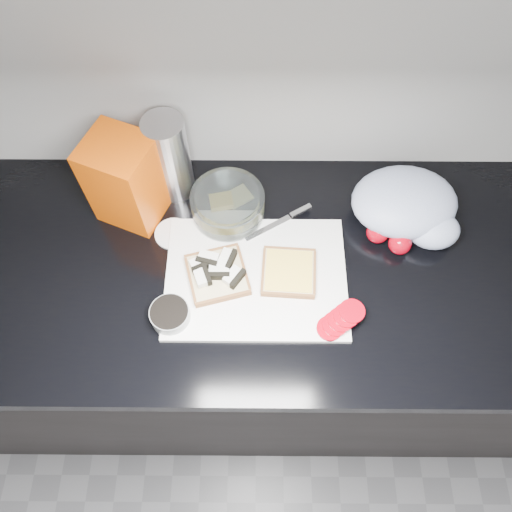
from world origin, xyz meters
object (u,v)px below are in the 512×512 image
at_px(glass_bowl, 228,206).
at_px(steel_canister, 170,158).
at_px(bread_bag, 126,180).
at_px(cutting_board, 256,277).

xyz_separation_m(glass_bowl, steel_canister, (-0.13, 0.08, 0.08)).
relative_size(bread_bag, steel_canister, 0.99).
distance_m(glass_bowl, steel_canister, 0.17).
relative_size(cutting_board, steel_canister, 1.79).
bearing_deg(cutting_board, steel_canister, 128.45).
distance_m(glass_bowl, bread_bag, 0.24).
bearing_deg(bread_bag, cutting_board, -10.65).
xyz_separation_m(cutting_board, bread_bag, (-0.29, 0.19, 0.10)).
height_order(cutting_board, glass_bowl, glass_bowl).
distance_m(cutting_board, steel_canister, 0.34).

